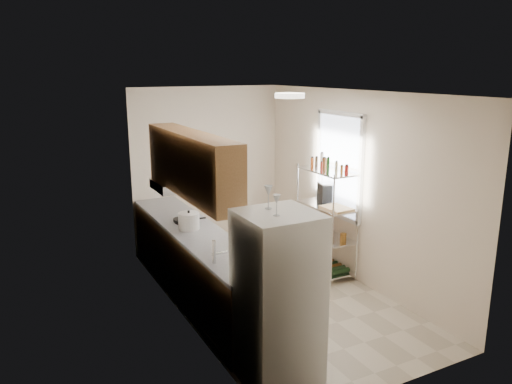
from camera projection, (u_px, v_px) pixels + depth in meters
room at (275, 198)px, 6.19m from camera, size 2.52×4.42×2.62m
counter_run at (195, 263)px, 6.36m from camera, size 0.63×3.51×0.90m
upper_cabinets at (191, 164)px, 5.68m from camera, size 0.33×2.20×0.72m
range_hood at (175, 185)px, 6.49m from camera, size 0.50×0.60×0.12m
window at (339, 165)px, 6.98m from camera, size 0.06×1.00×1.46m
bakers_rack at (327, 198)px, 6.94m from camera, size 0.45×0.90×1.73m
ceiling_dome at (290, 96)px, 5.63m from camera, size 0.34×0.34×0.05m
refrigerator at (278, 298)px, 4.57m from camera, size 0.67×0.67×1.64m
wine_glass_a at (277, 205)px, 4.26m from camera, size 0.07×0.07×0.19m
wine_glass_b at (268, 197)px, 4.47m from camera, size 0.08×0.08×0.22m
rice_cooker at (189, 221)px, 6.26m from camera, size 0.26×0.26×0.21m
frying_pan_large at (184, 221)px, 6.56m from camera, size 0.27×0.27×0.05m
frying_pan_small at (181, 220)px, 6.60m from camera, size 0.27×0.27×0.04m
cutting_board at (337, 208)px, 6.76m from camera, size 0.33×0.42×0.03m
espresso_machine at (325, 192)px, 7.17m from camera, size 0.20×0.25×0.26m
storage_bag at (320, 226)px, 7.23m from camera, size 0.10×0.14×0.16m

